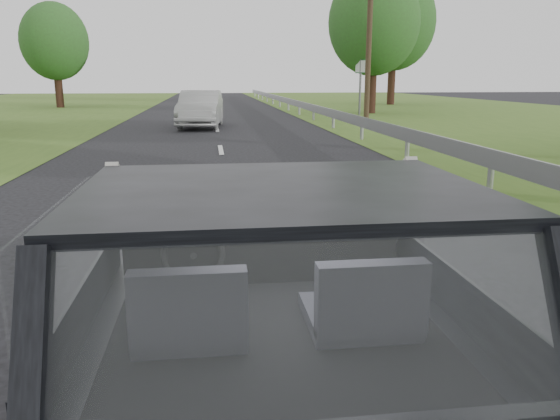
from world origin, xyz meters
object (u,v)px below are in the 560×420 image
object	(u,v)px
subject_car	(272,308)
cat	(301,208)
other_car	(201,109)
highway_sign	(360,88)
utility_pole	(369,37)

from	to	relation	value
subject_car	cat	xyz separation A→B (m)	(0.26, 0.64, 0.37)
subject_car	other_car	xyz separation A→B (m)	(-0.60, 19.13, -0.02)
subject_car	cat	bearing A→B (deg)	68.06
cat	highway_sign	size ratio (longest dim) A/B	0.23
highway_sign	utility_pole	world-z (taller)	utility_pole
highway_sign	subject_car	bearing A→B (deg)	-119.03
cat	other_car	distance (m)	18.51
cat	utility_pole	bearing A→B (deg)	80.46
cat	highway_sign	world-z (taller)	highway_sign
other_car	highway_sign	bearing A→B (deg)	42.71
cat	highway_sign	distance (m)	25.83
cat	highway_sign	bearing A→B (deg)	81.46
highway_sign	utility_pole	size ratio (longest dim) A/B	0.39
cat	subject_car	bearing A→B (deg)	-104.21
other_car	utility_pole	xyz separation A→B (m)	(7.09, 1.56, 2.85)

